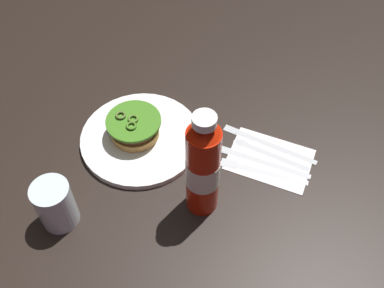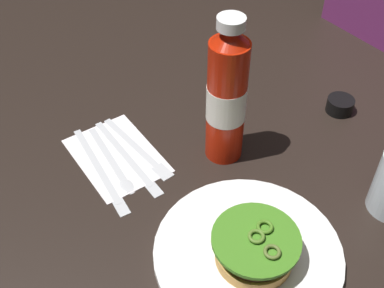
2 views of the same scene
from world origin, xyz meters
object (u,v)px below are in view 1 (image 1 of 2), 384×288
(ketchup_bottle, at_px, (203,168))
(spoon_utensil, at_px, (260,149))
(dinner_plate, at_px, (141,138))
(napkin, at_px, (270,159))
(fork_utensil, at_px, (256,169))
(water_glass, at_px, (55,205))
(steak_knife, at_px, (263,141))
(burger_sandwich, at_px, (134,127))
(butter_knife, at_px, (256,159))

(ketchup_bottle, relative_size, spoon_utensil, 1.48)
(dinner_plate, xyz_separation_m, napkin, (-0.28, -0.05, -0.01))
(fork_utensil, bearing_deg, dinner_plate, 3.14)
(dinner_plate, relative_size, fork_utensil, 1.41)
(ketchup_bottle, height_order, napkin, ketchup_bottle)
(water_glass, bearing_deg, steak_knife, -133.61)
(ketchup_bottle, xyz_separation_m, steak_knife, (-0.07, -0.20, -0.12))
(burger_sandwich, bearing_deg, ketchup_bottle, 152.52)
(burger_sandwich, relative_size, steak_knife, 0.55)
(butter_knife, xyz_separation_m, fork_utensil, (-0.01, 0.03, 0.00))
(napkin, bearing_deg, ketchup_bottle, 57.63)
(napkin, distance_m, steak_knife, 0.05)
(napkin, relative_size, butter_knife, 0.83)
(water_glass, xyz_separation_m, spoon_utensil, (-0.31, -0.31, -0.05))
(burger_sandwich, height_order, steak_knife, burger_sandwich)
(ketchup_bottle, bearing_deg, steak_knife, -110.16)
(steak_knife, xyz_separation_m, spoon_utensil, (0.00, 0.03, 0.00))
(burger_sandwich, distance_m, butter_knife, 0.27)
(butter_knife, bearing_deg, napkin, -155.22)
(water_glass, relative_size, fork_utensil, 0.56)
(dinner_plate, distance_m, spoon_utensil, 0.26)
(dinner_plate, relative_size, burger_sandwich, 2.22)
(butter_knife, bearing_deg, fork_utensil, 105.43)
(burger_sandwich, relative_size, ketchup_bottle, 0.47)
(ketchup_bottle, bearing_deg, napkin, -122.37)
(water_glass, relative_size, spoon_utensil, 0.60)
(ketchup_bottle, distance_m, butter_knife, 0.20)
(water_glass, distance_m, fork_utensil, 0.41)
(water_glass, bearing_deg, ketchup_bottle, -150.90)
(steak_knife, relative_size, fork_utensil, 1.16)
(spoon_utensil, bearing_deg, steak_knife, -92.63)
(steak_knife, distance_m, butter_knife, 0.05)
(butter_knife, bearing_deg, water_glass, 41.44)
(water_glass, bearing_deg, burger_sandwich, -100.83)
(ketchup_bottle, xyz_separation_m, butter_knife, (-0.07, -0.14, -0.12))
(spoon_utensil, relative_size, fork_utensil, 0.93)
(burger_sandwich, height_order, butter_knife, burger_sandwich)
(burger_sandwich, relative_size, fork_utensil, 0.64)
(dinner_plate, relative_size, water_glass, 2.54)
(water_glass, height_order, fork_utensil, water_glass)
(spoon_utensil, height_order, fork_utensil, same)
(napkin, bearing_deg, butter_knife, 24.78)
(water_glass, bearing_deg, spoon_utensil, -135.78)
(napkin, bearing_deg, spoon_utensil, -29.19)
(water_glass, distance_m, butter_knife, 0.42)
(dinner_plate, height_order, fork_utensil, dinner_plate)
(butter_knife, relative_size, fork_utensil, 1.12)
(napkin, bearing_deg, water_glass, 40.36)
(spoon_utensil, bearing_deg, dinner_plate, 15.13)
(steak_knife, distance_m, spoon_utensil, 0.03)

